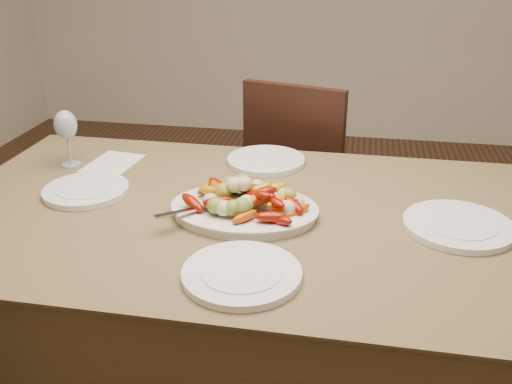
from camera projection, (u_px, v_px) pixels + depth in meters
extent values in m
cube|color=brown|center=(256.00, 321.00, 1.78)|extent=(1.84, 1.04, 0.76)
ellipsoid|color=white|center=(244.00, 212.00, 1.59)|extent=(0.40, 0.30, 0.02)
cylinder|color=white|center=(86.00, 191.00, 1.73)|extent=(0.26, 0.26, 0.02)
cylinder|color=white|center=(458.00, 226.00, 1.52)|extent=(0.29, 0.29, 0.02)
cylinder|color=white|center=(266.00, 161.00, 1.96)|extent=(0.27, 0.27, 0.02)
cylinder|color=white|center=(242.00, 274.00, 1.31)|extent=(0.28, 0.28, 0.02)
cube|color=silver|center=(113.00, 163.00, 1.95)|extent=(0.17, 0.22, 0.00)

